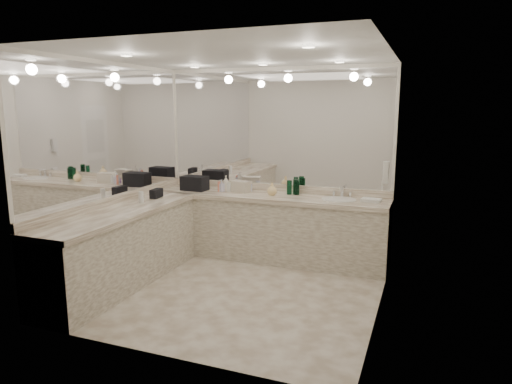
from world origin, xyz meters
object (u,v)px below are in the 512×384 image
at_px(soap_bottle_b, 221,186).
at_px(sink, 339,200).
at_px(soap_bottle_c, 272,189).
at_px(wall_phone, 386,172).
at_px(hand_towel, 371,200).
at_px(black_toiletry_bag, 195,183).
at_px(cream_cosmetic_case, 240,186).
at_px(soap_bottle_a, 226,183).

bearing_deg(soap_bottle_b, sink, 0.44).
relative_size(soap_bottle_b, soap_bottle_c, 0.98).
bearing_deg(wall_phone, hand_towel, 111.48).
bearing_deg(soap_bottle_c, soap_bottle_b, 179.47).
distance_m(sink, hand_towel, 0.40).
distance_m(wall_phone, black_toiletry_bag, 2.72).
xyz_separation_m(sink, hand_towel, (0.40, 0.02, 0.02)).
bearing_deg(soap_bottle_b, wall_phone, -12.20).
bearing_deg(black_toiletry_bag, soap_bottle_c, 1.65).
distance_m(sink, cream_cosmetic_case, 1.40).
bearing_deg(soap_bottle_a, black_toiletry_bag, -168.93).
bearing_deg(wall_phone, soap_bottle_b, 167.80).
bearing_deg(soap_bottle_c, soap_bottle_a, 175.53).
distance_m(sink, soap_bottle_a, 1.61).
relative_size(hand_towel, soap_bottle_b, 1.39).
xyz_separation_m(sink, soap_bottle_a, (-1.60, 0.04, 0.12)).
xyz_separation_m(hand_towel, soap_bottle_a, (-2.00, 0.02, 0.09)).
bearing_deg(hand_towel, soap_bottle_c, -178.42).
distance_m(sink, wall_phone, 0.91).
bearing_deg(black_toiletry_bag, soap_bottle_a, 11.07).
height_order(sink, soap_bottle_b, soap_bottle_b).
bearing_deg(black_toiletry_bag, soap_bottle_b, 5.69).
bearing_deg(wall_phone, sink, 140.43).
distance_m(sink, black_toiletry_bag, 2.06).
xyz_separation_m(wall_phone, soap_bottle_a, (-2.21, 0.54, -0.34)).
xyz_separation_m(hand_towel, soap_bottle_b, (-2.05, -0.03, 0.06)).
relative_size(cream_cosmetic_case, soap_bottle_a, 1.19).
bearing_deg(black_toiletry_bag, sink, 1.48).
distance_m(hand_towel, soap_bottle_a, 2.01).
xyz_separation_m(hand_towel, soap_bottle_c, (-1.30, -0.04, 0.07)).
bearing_deg(soap_bottle_c, sink, 1.25).
relative_size(hand_towel, soap_bottle_a, 1.06).
xyz_separation_m(cream_cosmetic_case, soap_bottle_a, (-0.20, -0.04, 0.03)).
height_order(cream_cosmetic_case, soap_bottle_b, soap_bottle_b).
distance_m(black_toiletry_bag, soap_bottle_c, 1.15).
bearing_deg(black_toiletry_bag, wall_phone, -9.55).
bearing_deg(soap_bottle_c, wall_phone, -17.71).
height_order(hand_towel, soap_bottle_b, soap_bottle_b).
relative_size(wall_phone, soap_bottle_a, 1.08).
height_order(sink, hand_towel, hand_towel).
distance_m(wall_phone, soap_bottle_c, 1.62).
bearing_deg(black_toiletry_bag, hand_towel, 1.62).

